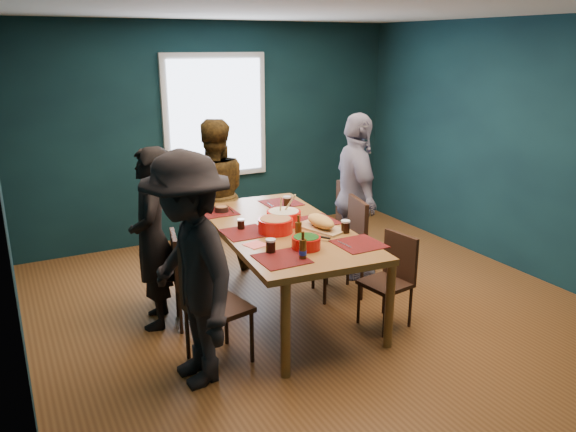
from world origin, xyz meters
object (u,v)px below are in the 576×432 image
chair_right_far (340,223)px  bowl_salad (275,225)px  dining_table (281,235)px  person_near_left (190,271)px  chair_left_mid (187,272)px  chair_right_mid (347,240)px  person_back (213,196)px  cutting_board (321,223)px  bowl_dumpling (284,217)px  chair_right_near (392,273)px  chair_left_near (208,300)px  person_far_left (152,239)px  bowl_herbs (306,242)px  person_right (356,197)px  chair_left_far (164,251)px

chair_right_far → bowl_salad: 1.28m
dining_table → chair_right_far: 1.11m
person_near_left → bowl_salad: (0.99, 0.60, 0.03)m
chair_left_mid → person_near_left: person_near_left is taller
chair_right_far → person_near_left: person_near_left is taller
chair_right_mid → person_back: size_ratio=0.59×
cutting_board → person_back: bearing=87.5°
chair_right_mid → bowl_salad: 0.93m
dining_table → bowl_salad: bowl_salad is taller
bowl_salad → bowl_dumpling: bearing=44.6°
chair_right_near → person_near_left: size_ratio=0.48×
chair_left_near → person_far_left: person_far_left is taller
bowl_herbs → person_near_left: bearing=-173.6°
chair_left_mid → chair_right_near: bearing=-14.8°
dining_table → chair_right_near: bearing=-36.7°
chair_right_far → chair_right_near: chair_right_far is taller
person_right → bowl_salad: bearing=128.9°
bowl_salad → person_right: bearing=22.3°
dining_table → chair_right_mid: size_ratio=2.32×
chair_right_far → person_back: bearing=144.0°
person_right → bowl_herbs: bearing=146.8°
chair_right_mid → person_far_left: bearing=-175.2°
chair_right_far → chair_left_far: bearing=176.3°
dining_table → person_near_left: size_ratio=1.30×
person_right → person_near_left: person_right is taller
bowl_dumpling → person_back: bearing=100.2°
chair_left_mid → person_far_left: bearing=159.0°
chair_right_near → cutting_board: 0.77m
dining_table → chair_right_mid: chair_right_mid is taller
person_back → bowl_dumpling: bearing=111.6°
person_near_left → bowl_dumpling: 1.38m
dining_table → cutting_board: (0.29, -0.22, 0.14)m
person_near_left → bowl_herbs: size_ratio=7.34×
chair_right_mid → chair_right_near: (0.01, -0.71, -0.09)m
chair_left_near → person_far_left: size_ratio=0.59×
chair_right_far → bowl_dumpling: 1.07m
bowl_salad → cutting_board: bowl_salad is taller
person_back → chair_right_mid: bearing=137.3°
chair_left_far → bowl_dumpling: bearing=-14.1°
chair_left_far → person_near_left: 1.34m
person_back → cutting_board: (0.46, -1.51, 0.05)m
chair_right_far → bowl_dumpling: bowl_dumpling is taller
bowl_herbs → person_right: bearing=40.2°
chair_right_near → person_back: person_back is taller
chair_right_mid → chair_right_near: 0.72m
chair_right_mid → person_far_left: (-1.85, 0.27, 0.23)m
bowl_dumpling → chair_right_near: bearing=-46.4°
chair_right_mid → chair_right_near: size_ratio=1.18×
person_near_left → chair_right_far: bearing=116.8°
chair_right_near → person_back: size_ratio=0.50×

